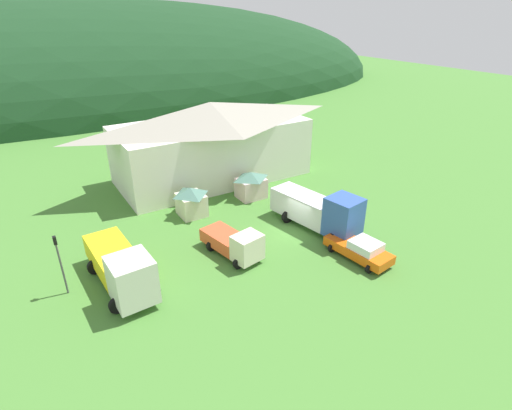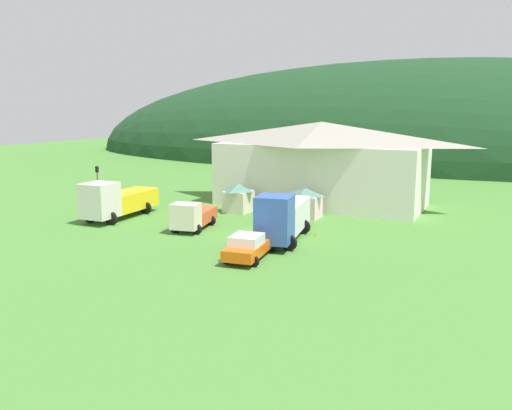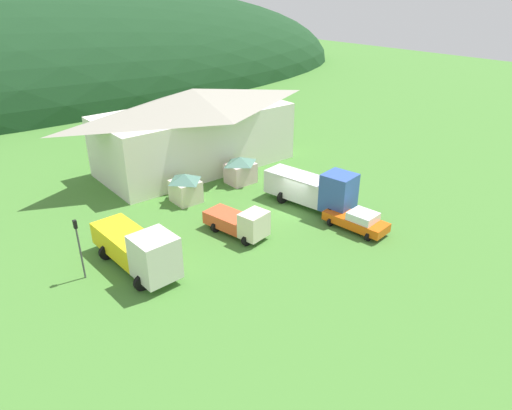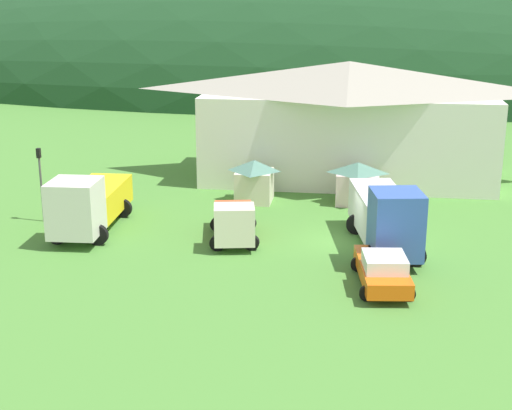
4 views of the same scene
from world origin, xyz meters
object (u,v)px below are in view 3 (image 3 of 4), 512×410
depot_building (195,127)px  play_shed_pink (240,169)px  light_truck_cream (240,222)px  service_pickup_orange (357,220)px  play_shed_cream (185,187)px  traffic_light_west (79,243)px  traffic_cone_near_pickup (307,194)px  box_truck_blue (314,188)px  flatbed_truck_yellow (139,249)px

depot_building → play_shed_pink: (0.84, -6.58, -2.86)m
light_truck_cream → service_pickup_orange: 9.21m
light_truck_cream → play_shed_cream: bearing=169.5°
service_pickup_orange → traffic_light_west: (-19.12, 7.16, 1.80)m
service_pickup_orange → traffic_cone_near_pickup: service_pickup_orange is taller
light_truck_cream → traffic_cone_near_pickup: bearing=92.3°
depot_building → play_shed_pink: size_ratio=7.56×
box_truck_blue → service_pickup_orange: 5.07m
box_truck_blue → traffic_light_west: traffic_light_west is taller
play_shed_cream → service_pickup_orange: (7.69, -13.05, -0.55)m
depot_building → service_pickup_orange: depot_building is taller
play_shed_cream → service_pickup_orange: 15.16m
traffic_light_west → play_shed_pink: bearing=19.3°
play_shed_cream → service_pickup_orange: bearing=-59.5°
flatbed_truck_yellow → service_pickup_orange: size_ratio=1.55×
depot_building → play_shed_pink: depot_building is taller
depot_building → box_truck_blue: depot_building is taller
depot_building → service_pickup_orange: (2.10, -19.99, -3.39)m
play_shed_pink → flatbed_truck_yellow: (-14.53, -7.77, 0.30)m
play_shed_pink → service_pickup_orange: 13.48m
play_shed_cream → traffic_light_west: (-11.43, -5.89, 1.25)m
light_truck_cream → service_pickup_orange: light_truck_cream is taller
play_shed_cream → play_shed_pink: 6.44m
flatbed_truck_yellow → service_pickup_orange: bearing=67.3°
light_truck_cream → traffic_light_west: bearing=-110.8°
play_shed_cream → flatbed_truck_yellow: bearing=-137.6°
play_shed_cream → service_pickup_orange: size_ratio=0.50×
traffic_light_west → flatbed_truck_yellow: bearing=-24.5°
box_truck_blue → depot_building: bearing=178.9°
depot_building → traffic_cone_near_pickup: 13.90m
box_truck_blue → traffic_cone_near_pickup: 3.47m
depot_building → box_truck_blue: size_ratio=2.49×
play_shed_pink → box_truck_blue: box_truck_blue is taller
service_pickup_orange → traffic_light_west: traffic_light_west is taller
service_pickup_orange → traffic_cone_near_pickup: bearing=158.5°
flatbed_truck_yellow → service_pickup_orange: flatbed_truck_yellow is taller
box_truck_blue → traffic_light_west: (-19.33, 2.19, 0.80)m
service_pickup_orange → traffic_light_west: size_ratio=1.24×
light_truck_cream → flatbed_truck_yellow: bearing=-104.4°
traffic_cone_near_pickup → flatbed_truck_yellow: bearing=-174.4°
play_shed_pink → flatbed_truck_yellow: flatbed_truck_yellow is taller
play_shed_cream → traffic_cone_near_pickup: size_ratio=4.13×
flatbed_truck_yellow → play_shed_cream: bearing=129.4°
play_shed_pink → traffic_cone_near_pickup: 6.95m
depot_building → service_pickup_orange: bearing=-84.0°
flatbed_truck_yellow → light_truck_cream: flatbed_truck_yellow is taller
play_shed_cream → flatbed_truck_yellow: (-8.10, -7.41, 0.29)m
play_shed_cream → depot_building: bearing=51.2°
traffic_cone_near_pickup → service_pickup_orange: bearing=-104.5°
service_pickup_orange → flatbed_truck_yellow: bearing=-116.7°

